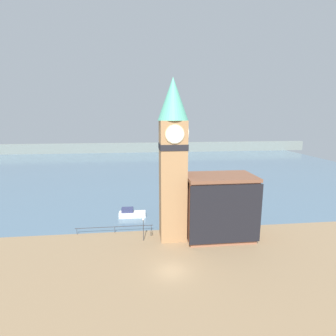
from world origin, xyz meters
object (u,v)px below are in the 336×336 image
at_px(boat_near, 131,213).
at_px(lamp_post, 143,225).
at_px(mooring_bollard_near, 151,233).
at_px(clock_tower, 173,157).
at_px(pier_building, 219,207).

relative_size(boat_near, lamp_post, 1.40).
bearing_deg(mooring_bollard_near, lamp_post, -129.52).
distance_m(clock_tower, pier_building, 10.95).
distance_m(boat_near, mooring_bollard_near, 9.23).
bearing_deg(pier_building, clock_tower, 174.85).
xyz_separation_m(pier_building, boat_near, (-14.22, 10.20, -4.43)).
height_order(clock_tower, boat_near, clock_tower).
bearing_deg(boat_near, pier_building, -33.95).
height_order(clock_tower, mooring_bollard_near, clock_tower).
height_order(pier_building, lamp_post, pier_building).
relative_size(boat_near, mooring_bollard_near, 5.91).
bearing_deg(pier_building, lamp_post, 179.76).
distance_m(clock_tower, lamp_post, 11.59).
bearing_deg(mooring_bollard_near, clock_tower, -16.11).
xyz_separation_m(clock_tower, mooring_bollard_near, (-3.38, 0.98, -12.71)).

